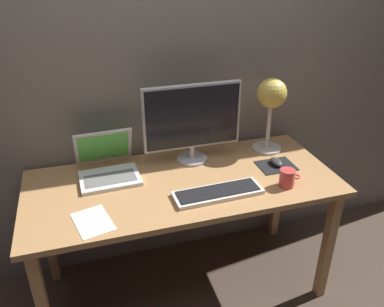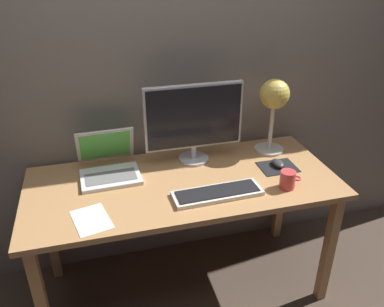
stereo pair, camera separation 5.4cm
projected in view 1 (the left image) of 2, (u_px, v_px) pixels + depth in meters
ground_plane at (184, 285)px, 2.37m from camera, size 4.80×4.80×0.00m
back_wall at (162, 55)px, 2.10m from camera, size 4.80×0.06×2.60m
desk at (183, 194)px, 2.06m from camera, size 1.60×0.70×0.74m
monitor at (192, 120)px, 2.11m from camera, size 0.54×0.17×0.44m
keyboard_main at (218, 193)px, 1.91m from camera, size 0.44×0.15×0.03m
laptop at (107, 163)px, 2.06m from camera, size 0.32×0.33×0.23m
desk_lamp at (271, 99)px, 2.19m from camera, size 0.17×0.17×0.44m
mousepad at (276, 166)px, 2.16m from camera, size 0.20×0.16×0.00m
mouse at (276, 162)px, 2.16m from camera, size 0.06×0.10×0.03m
coffee_mug at (287, 178)px, 1.96m from camera, size 0.11×0.08×0.09m
paper_sheet_near_mouse at (93, 221)px, 1.72m from camera, size 0.19×0.24×0.00m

